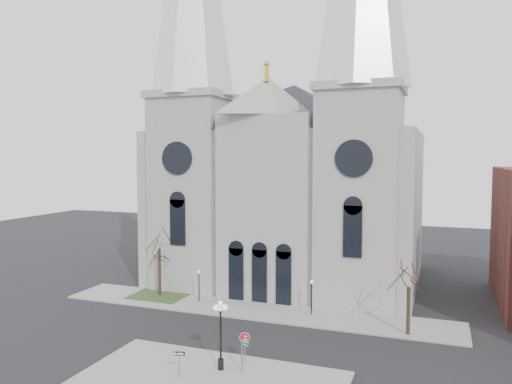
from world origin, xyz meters
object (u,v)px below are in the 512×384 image
(stop_sign, at_px, (245,340))
(one_way_sign, at_px, (179,358))
(street_name_sign, at_px, (243,353))
(globe_lamp, at_px, (221,326))

(stop_sign, relative_size, one_way_sign, 1.21)
(one_way_sign, bearing_deg, street_name_sign, 9.89)
(one_way_sign, bearing_deg, globe_lamp, 25.75)
(stop_sign, xyz_separation_m, street_name_sign, (0.56, -1.79, -0.16))
(stop_sign, relative_size, street_name_sign, 0.90)
(one_way_sign, bearing_deg, stop_sign, 31.27)
(stop_sign, bearing_deg, globe_lamp, -115.72)
(stop_sign, distance_m, one_way_sign, 5.07)
(globe_lamp, relative_size, street_name_sign, 1.98)
(globe_lamp, height_order, one_way_sign, globe_lamp)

